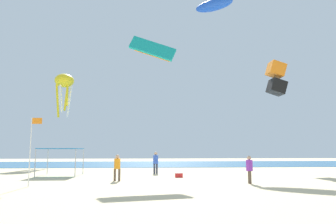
{
  "coord_description": "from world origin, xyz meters",
  "views": [
    {
      "loc": [
        -1.92,
        -20.36,
        2.06
      ],
      "look_at": [
        0.49,
        13.01,
        6.17
      ],
      "focal_mm": 33.1,
      "sensor_mm": 36.0,
      "label": 1
    }
  ],
  "objects_px": {
    "kite_inflatable_blue": "(214,5)",
    "kite_octopus_yellow": "(64,83)",
    "kite_box_orange": "(276,78)",
    "kite_parafoil_teal": "(152,49)",
    "banner_flag": "(32,145)",
    "cooler_box": "(179,175)",
    "canopy_tent": "(61,150)",
    "person_near_tent": "(156,161)",
    "person_central": "(249,167)",
    "person_leftmost": "(117,165)"
  },
  "relations": [
    {
      "from": "kite_inflatable_blue",
      "to": "kite_octopus_yellow",
      "type": "bearing_deg",
      "value": -147.72
    },
    {
      "from": "kite_box_orange",
      "to": "kite_octopus_yellow",
      "type": "bearing_deg",
      "value": -114.95
    },
    {
      "from": "kite_parafoil_teal",
      "to": "kite_octopus_yellow",
      "type": "bearing_deg",
      "value": 136.24
    },
    {
      "from": "kite_box_orange",
      "to": "banner_flag",
      "type": "bearing_deg",
      "value": -58.46
    },
    {
      "from": "cooler_box",
      "to": "kite_box_orange",
      "type": "relative_size",
      "value": 0.16
    },
    {
      "from": "canopy_tent",
      "to": "kite_inflatable_blue",
      "type": "distance_m",
      "value": 30.3
    },
    {
      "from": "person_near_tent",
      "to": "kite_parafoil_teal",
      "type": "height_order",
      "value": "kite_parafoil_teal"
    },
    {
      "from": "cooler_box",
      "to": "kite_octopus_yellow",
      "type": "height_order",
      "value": "kite_octopus_yellow"
    },
    {
      "from": "canopy_tent",
      "to": "person_central",
      "type": "bearing_deg",
      "value": -27.52
    },
    {
      "from": "canopy_tent",
      "to": "person_leftmost",
      "type": "bearing_deg",
      "value": -42.94
    },
    {
      "from": "cooler_box",
      "to": "kite_box_orange",
      "type": "distance_m",
      "value": 16.3
    },
    {
      "from": "kite_box_orange",
      "to": "kite_octopus_yellow",
      "type": "height_order",
      "value": "kite_octopus_yellow"
    },
    {
      "from": "person_leftmost",
      "to": "person_central",
      "type": "relative_size",
      "value": 1.03
    },
    {
      "from": "person_leftmost",
      "to": "cooler_box",
      "type": "relative_size",
      "value": 3.07
    },
    {
      "from": "banner_flag",
      "to": "person_near_tent",
      "type": "bearing_deg",
      "value": 51.12
    },
    {
      "from": "kite_box_orange",
      "to": "kite_inflatable_blue",
      "type": "bearing_deg",
      "value": -158.24
    },
    {
      "from": "person_leftmost",
      "to": "cooler_box",
      "type": "xyz_separation_m",
      "value": [
        4.43,
        2.37,
        -0.85
      ]
    },
    {
      "from": "person_leftmost",
      "to": "canopy_tent",
      "type": "bearing_deg",
      "value": -30.14
    },
    {
      "from": "banner_flag",
      "to": "kite_parafoil_teal",
      "type": "relative_size",
      "value": 0.94
    },
    {
      "from": "person_near_tent",
      "to": "banner_flag",
      "type": "bearing_deg",
      "value": -176.42
    },
    {
      "from": "kite_parafoil_teal",
      "to": "person_near_tent",
      "type": "bearing_deg",
      "value": 84.26
    },
    {
      "from": "person_leftmost",
      "to": "person_central",
      "type": "height_order",
      "value": "person_leftmost"
    },
    {
      "from": "kite_octopus_yellow",
      "to": "kite_box_orange",
      "type": "bearing_deg",
      "value": -93.58
    },
    {
      "from": "kite_parafoil_teal",
      "to": "kite_inflatable_blue",
      "type": "bearing_deg",
      "value": 69.14
    },
    {
      "from": "person_leftmost",
      "to": "kite_octopus_yellow",
      "type": "xyz_separation_m",
      "value": [
        -9.24,
        20.96,
        10.11
      ]
    },
    {
      "from": "canopy_tent",
      "to": "person_near_tent",
      "type": "xyz_separation_m",
      "value": [
        7.75,
        1.62,
        -0.98
      ]
    },
    {
      "from": "banner_flag",
      "to": "kite_box_orange",
      "type": "bearing_deg",
      "value": 32.06
    },
    {
      "from": "cooler_box",
      "to": "kite_parafoil_teal",
      "type": "bearing_deg",
      "value": 127.83
    },
    {
      "from": "person_leftmost",
      "to": "kite_octopus_yellow",
      "type": "bearing_deg",
      "value": -53.41
    },
    {
      "from": "banner_flag",
      "to": "kite_box_orange",
      "type": "relative_size",
      "value": 1.08
    },
    {
      "from": "banner_flag",
      "to": "kite_parafoil_teal",
      "type": "distance_m",
      "value": 13.6
    },
    {
      "from": "person_leftmost",
      "to": "kite_parafoil_teal",
      "type": "height_order",
      "value": "kite_parafoil_teal"
    },
    {
      "from": "person_central",
      "to": "kite_inflatable_blue",
      "type": "distance_m",
      "value": 31.07
    },
    {
      "from": "kite_inflatable_blue",
      "to": "kite_box_orange",
      "type": "distance_m",
      "value": 17.01
    },
    {
      "from": "canopy_tent",
      "to": "person_central",
      "type": "relative_size",
      "value": 1.82
    },
    {
      "from": "banner_flag",
      "to": "cooler_box",
      "type": "relative_size",
      "value": 6.85
    },
    {
      "from": "person_near_tent",
      "to": "person_central",
      "type": "xyz_separation_m",
      "value": [
        5.53,
        -8.54,
        -0.11
      ]
    },
    {
      "from": "canopy_tent",
      "to": "cooler_box",
      "type": "height_order",
      "value": "canopy_tent"
    },
    {
      "from": "kite_box_orange",
      "to": "kite_parafoil_teal",
      "type": "xyz_separation_m",
      "value": [
        -13.15,
        -4.74,
        1.3
      ]
    },
    {
      "from": "person_leftmost",
      "to": "kite_box_orange",
      "type": "height_order",
      "value": "kite_box_orange"
    },
    {
      "from": "person_central",
      "to": "kite_octopus_yellow",
      "type": "distance_m",
      "value": 30.86
    },
    {
      "from": "cooler_box",
      "to": "canopy_tent",
      "type": "bearing_deg",
      "value": 166.59
    },
    {
      "from": "kite_inflatable_blue",
      "to": "cooler_box",
      "type": "bearing_deg",
      "value": -76.45
    },
    {
      "from": "kite_inflatable_blue",
      "to": "kite_box_orange",
      "type": "relative_size",
      "value": 1.54
    },
    {
      "from": "cooler_box",
      "to": "kite_box_orange",
      "type": "height_order",
      "value": "kite_box_orange"
    },
    {
      "from": "kite_box_orange",
      "to": "canopy_tent",
      "type": "bearing_deg",
      "value": -76.63
    },
    {
      "from": "person_central",
      "to": "banner_flag",
      "type": "distance_m",
      "value": 13.03
    },
    {
      "from": "banner_flag",
      "to": "canopy_tent",
      "type": "bearing_deg",
      "value": 92.5
    },
    {
      "from": "kite_box_orange",
      "to": "kite_octopus_yellow",
      "type": "relative_size",
      "value": 0.61
    },
    {
      "from": "kite_inflatable_blue",
      "to": "person_central",
      "type": "bearing_deg",
      "value": -62.63
    }
  ]
}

